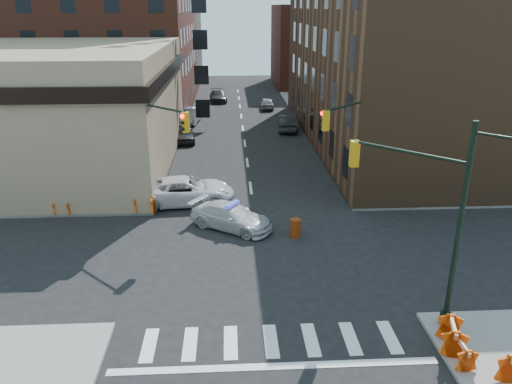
{
  "coord_description": "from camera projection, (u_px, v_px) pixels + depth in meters",
  "views": [
    {
      "loc": [
        -1.41,
        -22.22,
        11.7
      ],
      "look_at": [
        -0.0,
        3.28,
        2.2
      ],
      "focal_mm": 35.0,
      "sensor_mm": 36.0,
      "label": 1
    }
  ],
  "objects": [
    {
      "name": "apartment_block",
      "position": [
        78.0,
        4.0,
        57.24
      ],
      "size": [
        25.0,
        25.0,
        24.0
      ],
      "primitive_type": "cube",
      "color": "#5A291C",
      "rests_on": "ground"
    },
    {
      "name": "barrel_road",
      "position": [
        295.0,
        228.0,
        26.86
      ],
      "size": [
        0.66,
        0.66,
        1.03
      ],
      "primitive_type": "cylinder",
      "rotation": [
        0.0,
        0.0,
        0.15
      ],
      "color": "#C24F09",
      "rests_on": "ground"
    },
    {
      "name": "sidewalk_ne",
      "position": [
        443.0,
        116.0,
        56.75
      ],
      "size": [
        34.0,
        54.5,
        0.15
      ],
      "primitive_type": "cube",
      "color": "gray",
      "rests_on": "ground"
    },
    {
      "name": "pedestrian_a",
      "position": [
        146.0,
        197.0,
        30.04
      ],
      "size": [
        0.58,
        0.39,
        1.56
      ],
      "primitive_type": "imported",
      "rotation": [
        0.0,
        0.0,
        0.04
      ],
      "color": "black",
      "rests_on": "sidewalk_nw"
    },
    {
      "name": "barricade_nw_a",
      "position": [
        145.0,
        204.0,
        29.71
      ],
      "size": [
        1.44,
        0.86,
        1.02
      ],
      "primitive_type": null,
      "rotation": [
        0.0,
        0.0,
        -0.14
      ],
      "color": "red",
      "rests_on": "sidewalk_nw"
    },
    {
      "name": "filler_nw",
      "position": [
        136.0,
        32.0,
        79.35
      ],
      "size": [
        20.0,
        18.0,
        16.0
      ],
      "primitive_type": "cube",
      "color": "brown",
      "rests_on": "ground"
    },
    {
      "name": "bank_building",
      "position": [
        24.0,
        108.0,
        37.94
      ],
      "size": [
        22.0,
        22.0,
        9.0
      ],
      "primitive_type": "cube",
      "color": "#967E62",
      "rests_on": "ground"
    },
    {
      "name": "tree_ne_near",
      "position": [
        320.0,
        97.0,
        48.45
      ],
      "size": [
        3.0,
        3.0,
        4.85
      ],
      "color": "black",
      "rests_on": "sidewalk_ne"
    },
    {
      "name": "police_car",
      "position": [
        231.0,
        217.0,
        27.84
      ],
      "size": [
        5.11,
        4.29,
        1.4
      ],
      "primitive_type": "imported",
      "rotation": [
        0.0,
        0.0,
        0.99
      ],
      "color": "#B9B9BD",
      "rests_on": "ground"
    },
    {
      "name": "parked_car_wnear",
      "position": [
        185.0,
        134.0,
        45.86
      ],
      "size": [
        2.19,
        4.46,
        1.46
      ],
      "primitive_type": "imported",
      "rotation": [
        0.0,
        0.0,
        0.11
      ],
      "color": "black",
      "rests_on": "ground"
    },
    {
      "name": "parked_car_enear",
      "position": [
        287.0,
        123.0,
        49.98
      ],
      "size": [
        2.19,
        5.03,
        1.61
      ],
      "primitive_type": "imported",
      "rotation": [
        0.0,
        0.0,
        3.04
      ],
      "color": "black",
      "rests_on": "ground"
    },
    {
      "name": "barricade_se_a",
      "position": [
        452.0,
        336.0,
        17.8
      ],
      "size": [
        1.01,
        1.51,
        1.03
      ],
      "primitive_type": null,
      "rotation": [
        0.0,
        0.0,
        1.32
      ],
      "color": "#CA5409",
      "rests_on": "sidewalk_se"
    },
    {
      "name": "parked_car_wdeep",
      "position": [
        218.0,
        96.0,
        65.39
      ],
      "size": [
        2.46,
        5.12,
        1.44
      ],
      "primitive_type": "imported",
      "rotation": [
        0.0,
        0.0,
        0.09
      ],
      "color": "black",
      "rests_on": "ground"
    },
    {
      "name": "filler_ne",
      "position": [
        326.0,
        46.0,
        77.85
      ],
      "size": [
        16.0,
        16.0,
        12.0
      ],
      "primitive_type": "cube",
      "color": "#5A291C",
      "rests_on": "ground"
    },
    {
      "name": "tree_ne_far",
      "position": [
        308.0,
        85.0,
        55.93
      ],
      "size": [
        3.0,
        3.0,
        4.85
      ],
      "color": "black",
      "rests_on": "sidewalk_ne"
    },
    {
      "name": "barricade_nw_b",
      "position": [
        63.0,
        207.0,
        29.5
      ],
      "size": [
        1.14,
        0.63,
        0.83
      ],
      "primitive_type": null,
      "rotation": [
        0.0,
        0.0,
        -0.07
      ],
      "color": "#D05209",
      "rests_on": "sidewalk_nw"
    },
    {
      "name": "barrel_bank",
      "position": [
        175.0,
        191.0,
        32.17
      ],
      "size": [
        0.72,
        0.72,
        1.06
      ],
      "primitive_type": "cylinder",
      "rotation": [
        0.0,
        0.0,
        0.23
      ],
      "color": "red",
      "rests_on": "ground"
    },
    {
      "name": "commercial_row_ne",
      "position": [
        390.0,
        63.0,
        44.23
      ],
      "size": [
        14.0,
        34.0,
        14.0
      ],
      "primitive_type": "cube",
      "color": "#533721",
      "rests_on": "ground"
    },
    {
      "name": "parked_car_efar",
      "position": [
        267.0,
        103.0,
        60.71
      ],
      "size": [
        1.75,
        4.02,
        1.35
      ],
      "primitive_type": "imported",
      "rotation": [
        0.0,
        0.0,
        3.1
      ],
      "color": "gray",
      "rests_on": "ground"
    },
    {
      "name": "ground",
      "position": [
        260.0,
        256.0,
        24.94
      ],
      "size": [
        140.0,
        140.0,
        0.0
      ],
      "primitive_type": "plane",
      "color": "black",
      "rests_on": "ground"
    },
    {
      "name": "signal_pole_se",
      "position": [
        431.0,
        210.0,
        18.48
      ],
      "size": [
        5.4,
        5.27,
        8.0
      ],
      "rotation": [
        0.0,
        0.0,
        2.36
      ],
      "color": "black",
      "rests_on": "sidewalk_se"
    },
    {
      "name": "sidewalk_nw",
      "position": [
        31.0,
        120.0,
        54.38
      ],
      "size": [
        34.0,
        54.5,
        0.15
      ],
      "primitive_type": "cube",
      "color": "gray",
      "rests_on": "ground"
    },
    {
      "name": "pickup",
      "position": [
        185.0,
        191.0,
        31.34
      ],
      "size": [
        6.34,
        3.37,
        1.7
      ],
      "primitive_type": "imported",
      "rotation": [
        0.0,
        0.0,
        1.66
      ],
      "color": "silver",
      "rests_on": "ground"
    },
    {
      "name": "pedestrian_b",
      "position": [
        42.0,
        198.0,
        29.55
      ],
      "size": [
        0.96,
        0.81,
        1.78
      ],
      "primitive_type": "imported",
      "rotation": [
        0.0,
        0.0,
        0.16
      ],
      "color": "black",
      "rests_on": "sidewalk_nw"
    },
    {
      "name": "barricade_se_b",
      "position": [
        461.0,
        354.0,
        17.06
      ],
      "size": [
        0.55,
        1.1,
        0.82
      ],
      "primitive_type": null,
      "rotation": [
        0.0,
        0.0,
        1.57
      ],
      "color": "#CD4409",
      "rests_on": "sidewalk_se"
    },
    {
      "name": "signal_pole_nw",
      "position": [
        151.0,
        146.0,
        28.12
      ],
      "size": [
        3.58,
        3.67,
        8.0
      ],
      "rotation": [
        0.0,
        0.0,
        -0.79
      ],
      "color": "black",
      "rests_on": "sidewalk_nw"
    },
    {
      "name": "pedestrian_c",
      "position": [
        44.0,
        198.0,
        29.7
      ],
      "size": [
        0.95,
        1.01,
        1.68
      ],
      "primitive_type": "imported",
      "rotation": [
        0.0,
        0.0,
        0.87
      ],
      "color": "#212731",
      "rests_on": "sidewalk_nw"
    },
    {
      "name": "signal_pole_ne",
      "position": [
        355.0,
        143.0,
        28.74
      ],
      "size": [
        3.67,
        3.58,
        8.0
      ],
      "rotation": [
        0.0,
        0.0,
        -2.36
      ],
      "color": "black",
      "rests_on": "sidewalk_ne"
    },
    {
      "name": "parked_car_wfar",
      "position": [
        190.0,
        116.0,
        53.18
      ],
      "size": [
        2.24,
        4.99,
        1.59
      ],
      "primitive_type": "imported",
      "rotation": [
        0.0,
        0.0,
        -0.12
      ],
      "color": "gray",
      "rests_on": "ground"
    }
  ]
}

